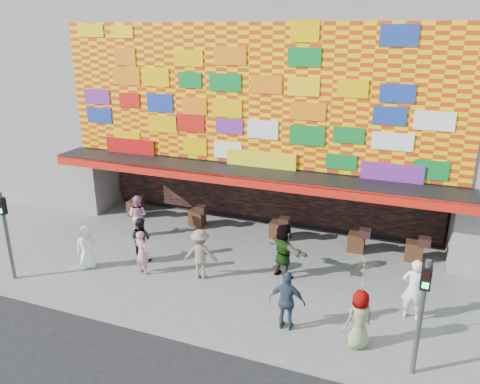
% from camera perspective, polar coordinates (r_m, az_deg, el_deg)
% --- Properties ---
extents(ground, '(90.00, 90.00, 0.00)m').
position_cam_1_polar(ground, '(14.99, -4.36, -12.01)').
color(ground, slate).
rests_on(ground, ground).
extents(shop_building, '(15.20, 9.40, 10.00)m').
position_cam_1_polar(shop_building, '(20.63, 5.25, 12.12)').
color(shop_building, gray).
rests_on(shop_building, ground).
extents(neighbor_left, '(11.00, 8.00, 12.00)m').
position_cam_1_polar(neighbor_left, '(27.05, -23.20, 14.02)').
color(neighbor_left, gray).
rests_on(neighbor_left, ground).
extents(signal_left, '(0.22, 0.20, 3.00)m').
position_cam_1_polar(signal_left, '(16.60, -26.67, -3.75)').
color(signal_left, '#59595B').
rests_on(signal_left, ground).
extents(signal_right, '(0.22, 0.20, 3.00)m').
position_cam_1_polar(signal_right, '(11.63, 21.32, -12.74)').
color(signal_right, '#59595B').
rests_on(signal_right, ground).
extents(ped_a, '(0.89, 0.76, 1.53)m').
position_cam_1_polar(ped_a, '(16.81, -18.15, -6.39)').
color(ped_a, white).
rests_on(ped_a, ground).
extents(ped_b, '(0.63, 0.49, 1.54)m').
position_cam_1_polar(ped_b, '(15.95, -11.85, -7.21)').
color(ped_b, '#C88194').
rests_on(ped_b, ground).
extents(ped_c, '(0.81, 0.65, 1.59)m').
position_cam_1_polar(ped_c, '(16.85, -12.01, -5.62)').
color(ped_c, black).
rests_on(ped_c, ground).
extents(ped_d, '(1.22, 0.90, 1.70)m').
position_cam_1_polar(ped_d, '(15.38, -4.84, -7.55)').
color(ped_d, gray).
rests_on(ped_d, ground).
extents(ped_e, '(1.01, 0.44, 1.70)m').
position_cam_1_polar(ped_e, '(12.96, 5.77, -13.10)').
color(ped_e, '#314456').
rests_on(ped_e, ground).
extents(ped_f, '(1.78, 1.32, 1.87)m').
position_cam_1_polar(ped_f, '(15.42, 5.33, -7.14)').
color(ped_f, gray).
rests_on(ped_f, ground).
extents(ped_g, '(0.93, 0.90, 1.61)m').
position_cam_1_polar(ped_g, '(12.66, 14.33, -14.80)').
color(ped_g, gray).
rests_on(ped_g, ground).
extents(ped_h, '(0.70, 0.50, 1.83)m').
position_cam_1_polar(ped_h, '(14.14, 20.43, -11.07)').
color(ped_h, white).
rests_on(ped_h, ground).
extents(ped_i, '(0.82, 0.66, 1.62)m').
position_cam_1_polar(ped_i, '(18.91, -12.36, -2.80)').
color(ped_i, pink).
rests_on(ped_i, ground).
extents(parasol, '(1.16, 1.17, 1.76)m').
position_cam_1_polar(parasol, '(11.99, 14.84, -9.61)').
color(parasol, '#FFE2A0').
rests_on(parasol, ground).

